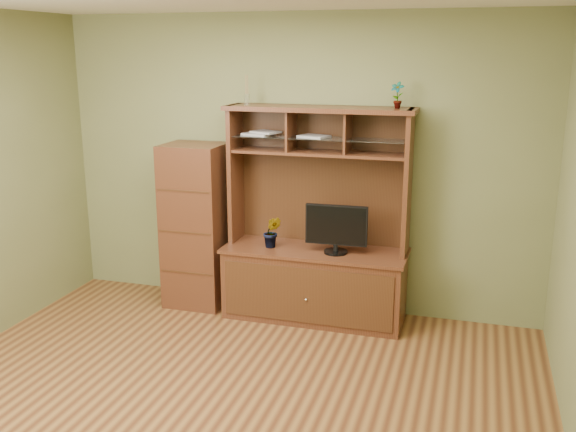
% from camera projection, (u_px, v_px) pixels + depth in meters
% --- Properties ---
extents(room, '(4.54, 4.04, 2.74)m').
position_uv_depth(room, '(209.00, 217.00, 4.03)').
color(room, '#512B17').
rests_on(room, ground).
extents(media_hutch, '(1.66, 0.61, 1.90)m').
position_uv_depth(media_hutch, '(315.00, 262.00, 5.77)').
color(media_hutch, '#462314').
rests_on(media_hutch, room).
extents(monitor, '(0.54, 0.21, 0.43)m').
position_uv_depth(monitor, '(336.00, 228.00, 5.54)').
color(monitor, black).
rests_on(monitor, media_hutch).
extents(orchid_plant, '(0.18, 0.15, 0.29)m').
position_uv_depth(orchid_plant, '(272.00, 232.00, 5.73)').
color(orchid_plant, '#2C511B').
rests_on(orchid_plant, media_hutch).
extents(top_plant, '(0.13, 0.11, 0.22)m').
position_uv_depth(top_plant, '(397.00, 95.00, 5.28)').
color(top_plant, '#306A25').
rests_on(top_plant, media_hutch).
extents(reed_diffuser, '(0.05, 0.05, 0.26)m').
position_uv_depth(reed_diffuser, '(247.00, 93.00, 5.65)').
color(reed_diffuser, silver).
rests_on(reed_diffuser, media_hutch).
extents(magazines, '(0.80, 0.26, 0.04)m').
position_uv_depth(magazines, '(278.00, 134.00, 5.66)').
color(magazines, '#B9B9BE').
rests_on(magazines, media_hutch).
extents(side_cabinet, '(0.55, 0.50, 1.54)m').
position_uv_depth(side_cabinet, '(196.00, 225.00, 6.03)').
color(side_cabinet, '#462314').
rests_on(side_cabinet, room).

